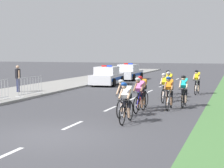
% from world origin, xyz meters
% --- Properties ---
extents(ground_plane, '(160.00, 160.00, 0.00)m').
position_xyz_m(ground_plane, '(0.00, 0.00, 0.00)').
color(ground_plane, '#424247').
extents(sidewalk_slab, '(4.45, 60.00, 0.12)m').
position_xyz_m(sidewalk_slab, '(-7.59, 14.00, 0.06)').
color(sidewalk_slab, gray).
rests_on(sidewalk_slab, ground).
extents(kerb_edge, '(0.16, 60.00, 0.13)m').
position_xyz_m(kerb_edge, '(-5.44, 14.00, 0.07)').
color(kerb_edge, '#9E9E99').
rests_on(kerb_edge, ground).
extents(lane_markings_centre, '(0.14, 29.60, 0.01)m').
position_xyz_m(lane_markings_centre, '(0.00, 11.80, 0.00)').
color(lane_markings_centre, white).
rests_on(lane_markings_centre, ground).
extents(cyclist_lead, '(0.42, 1.72, 1.56)m').
position_xyz_m(cyclist_lead, '(1.67, 2.85, 0.79)').
color(cyclist_lead, black).
rests_on(cyclist_lead, ground).
extents(cyclist_second, '(0.42, 1.72, 1.56)m').
position_xyz_m(cyclist_second, '(1.18, 4.07, 0.79)').
color(cyclist_second, black).
rests_on(cyclist_second, ground).
extents(cyclist_third, '(0.43, 1.72, 1.56)m').
position_xyz_m(cyclist_third, '(1.52, 5.37, 0.79)').
color(cyclist_third, black).
rests_on(cyclist_third, ground).
extents(cyclist_fourth, '(0.44, 1.72, 1.56)m').
position_xyz_m(cyclist_fourth, '(1.39, 6.32, 0.79)').
color(cyclist_fourth, black).
rests_on(cyclist_fourth, ground).
extents(cyclist_fifth, '(0.42, 1.72, 1.56)m').
position_xyz_m(cyclist_fifth, '(2.60, 6.53, 0.79)').
color(cyclist_fifth, black).
rests_on(cyclist_fifth, ground).
extents(cyclist_sixth, '(0.42, 1.72, 1.56)m').
position_xyz_m(cyclist_sixth, '(3.13, 7.54, 0.79)').
color(cyclist_sixth, black).
rests_on(cyclist_sixth, ground).
extents(cyclist_seventh, '(0.42, 1.72, 1.56)m').
position_xyz_m(cyclist_seventh, '(1.95, 8.95, 0.79)').
color(cyclist_seventh, black).
rests_on(cyclist_seventh, ground).
extents(cyclist_eighth, '(0.42, 1.72, 1.56)m').
position_xyz_m(cyclist_eighth, '(1.87, 10.64, 0.79)').
color(cyclist_eighth, black).
rests_on(cyclist_eighth, ground).
extents(cyclist_ninth, '(0.44, 1.72, 1.56)m').
position_xyz_m(cyclist_ninth, '(1.50, 12.35, 0.79)').
color(cyclist_ninth, black).
rests_on(cyclist_ninth, ground).
extents(cyclist_tenth, '(0.44, 1.72, 1.56)m').
position_xyz_m(cyclist_tenth, '(3.17, 13.11, 0.79)').
color(cyclist_tenth, black).
rests_on(cyclist_tenth, ground).
extents(police_car_nearest, '(2.25, 4.52, 1.59)m').
position_xyz_m(police_car_nearest, '(-4.31, 17.27, 0.68)').
color(police_car_nearest, white).
rests_on(police_car_nearest, ground).
extents(police_car_second, '(2.02, 4.41, 1.59)m').
position_xyz_m(police_car_second, '(-4.31, 23.32, 0.68)').
color(police_car_second, silver).
rests_on(police_car_second, ground).
extents(crowd_barrier_rear, '(0.58, 2.32, 1.07)m').
position_xyz_m(crowd_barrier_rear, '(-5.82, 8.34, 0.65)').
color(crowd_barrier_rear, '#B7BABF').
rests_on(crowd_barrier_rear, sidewalk_slab).
extents(spectator_closest, '(0.47, 0.39, 1.68)m').
position_xyz_m(spectator_closest, '(-7.52, 9.64, 1.08)').
color(spectator_closest, '#23284C').
rests_on(spectator_closest, sidewalk_slab).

